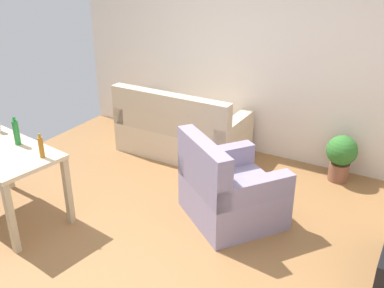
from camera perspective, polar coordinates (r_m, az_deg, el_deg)
ground_plane at (r=4.56m, az=-4.30°, el=-10.76°), size 5.20×4.40×0.02m
wall_rear at (r=5.80m, az=7.69°, el=11.74°), size 5.20×0.10×2.70m
couch at (r=5.90m, az=-1.45°, el=1.52°), size 1.67×0.84×0.92m
desk at (r=4.77m, az=-23.06°, el=-1.93°), size 1.29×0.87×0.76m
potted_plant at (r=5.51m, az=18.62°, el=-1.35°), size 0.36×0.36×0.57m
armchair at (r=4.53m, az=4.66°, el=-6.00°), size 1.22×1.21×0.92m
bottle_green at (r=4.75m, az=-21.64°, el=1.42°), size 0.06×0.06×0.29m
bottle_amber at (r=4.39m, az=-18.81°, el=-0.37°), size 0.05×0.05×0.24m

